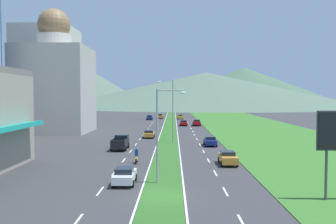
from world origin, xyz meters
name	(u,v)px	position (x,y,z in m)	size (l,w,h in m)	color
ground_plane	(162,196)	(0.00, 0.00, 0.00)	(600.00, 600.00, 0.00)	#38383A
grass_median	(170,128)	(0.00, 60.00, 0.03)	(3.20, 240.00, 0.06)	#2D6023
grass_verge_right	(255,128)	(20.60, 60.00, 0.03)	(24.00, 240.00, 0.06)	#387028
lane_dash_left_2	(77,221)	(-5.10, -5.65, 0.01)	(0.16, 2.80, 0.01)	silver
lane_dash_left_3	(100,191)	(-5.10, 1.52, 0.01)	(0.16, 2.80, 0.01)	silver
lane_dash_left_4	(114,173)	(-5.10, 8.69, 0.01)	(0.16, 2.80, 0.01)	silver
lane_dash_left_5	(124,160)	(-5.10, 15.86, 0.01)	(0.16, 2.80, 0.01)	silver
lane_dash_left_6	(131,151)	(-5.10, 23.04, 0.01)	(0.16, 2.80, 0.01)	silver
lane_dash_left_7	(136,144)	(-5.10, 30.21, 0.01)	(0.16, 2.80, 0.01)	silver
lane_dash_left_8	(140,139)	(-5.10, 37.38, 0.01)	(0.16, 2.80, 0.01)	silver
lane_dash_left_9	(143,135)	(-5.10, 44.56, 0.01)	(0.16, 2.80, 0.01)	silver
lane_dash_left_10	(146,131)	(-5.10, 51.73, 0.01)	(0.16, 2.80, 0.01)	silver
lane_dash_left_11	(148,128)	(-5.10, 58.90, 0.01)	(0.16, 2.80, 0.01)	silver
lane_dash_left_12	(150,126)	(-5.10, 66.07, 0.01)	(0.16, 2.80, 0.01)	silver
lane_dash_left_13	(152,124)	(-5.10, 73.25, 0.01)	(0.16, 2.80, 0.01)	silver
lane_dash_left_14	(153,122)	(-5.10, 80.42, 0.01)	(0.16, 2.80, 0.01)	silver
lane_dash_right_2	(242,222)	(5.10, -5.65, 0.01)	(0.16, 2.80, 0.01)	silver
lane_dash_right_3	(225,192)	(5.10, 1.52, 0.01)	(0.16, 2.80, 0.01)	silver
lane_dash_right_4	(215,173)	(5.10, 8.69, 0.01)	(0.16, 2.80, 0.01)	silver
lane_dash_right_5	(208,160)	(5.10, 15.86, 0.01)	(0.16, 2.80, 0.01)	silver
lane_dash_right_6	(204,151)	(5.10, 23.04, 0.01)	(0.16, 2.80, 0.01)	silver
lane_dash_right_7	(200,144)	(5.10, 30.21, 0.01)	(0.16, 2.80, 0.01)	silver
lane_dash_right_8	(197,139)	(5.10, 37.38, 0.01)	(0.16, 2.80, 0.01)	silver
lane_dash_right_9	(195,135)	(5.10, 44.56, 0.01)	(0.16, 2.80, 0.01)	silver
lane_dash_right_10	(193,131)	(5.10, 51.73, 0.01)	(0.16, 2.80, 0.01)	silver
lane_dash_right_11	(191,128)	(5.10, 58.90, 0.01)	(0.16, 2.80, 0.01)	silver
lane_dash_right_12	(190,126)	(5.10, 66.07, 0.01)	(0.16, 2.80, 0.01)	silver
lane_dash_right_13	(189,124)	(5.10, 73.25, 0.01)	(0.16, 2.80, 0.01)	silver
lane_dash_right_14	(188,122)	(5.10, 80.42, 0.01)	(0.16, 2.80, 0.01)	silver
edge_line_median_left	(162,128)	(-1.75, 60.00, 0.01)	(0.16, 240.00, 0.01)	silver
edge_line_median_right	(177,128)	(1.75, 60.00, 0.01)	(0.16, 240.00, 0.01)	silver
domed_building	(55,84)	(-24.24, 49.52, 10.30)	(14.50, 14.50, 26.04)	#B7B2A8
midrise_colored	(47,76)	(-33.10, 70.66, 12.96)	(15.00, 15.00, 25.91)	beige
hill_far_left	(73,82)	(-86.62, 291.30, 19.35)	(131.33, 131.33, 38.70)	#516B56
hill_far_center	(206,89)	(25.59, 252.25, 12.75)	(226.61, 226.61, 25.50)	#516B56
hill_far_right	(244,86)	(60.63, 283.78, 15.76)	(161.63, 161.63, 31.53)	#47664C
street_lamp_near	(161,129)	(-0.26, 4.22, 4.84)	(2.59, 0.34, 8.40)	#99999E
street_lamp_mid	(171,107)	(0.57, 32.44, 5.88)	(2.62, 0.35, 10.39)	#99999E
car_0	(210,141)	(6.61, 28.86, 0.74)	(1.91, 4.23, 1.45)	navy
car_1	(228,158)	(7.02, 13.17, 0.78)	(1.89, 4.09, 1.52)	#C6842D
car_2	(180,117)	(3.18, 93.98, 0.76)	(1.99, 4.05, 1.49)	yellow
car_3	(150,117)	(-6.82, 90.23, 0.78)	(1.87, 4.77, 1.53)	navy
car_4	(184,123)	(3.53, 66.85, 0.75)	(1.95, 4.40, 1.46)	maroon
car_5	(160,116)	(-3.59, 96.39, 0.81)	(1.86, 4.51, 1.60)	#C6842D
car_6	(197,123)	(6.92, 66.79, 0.82)	(2.01, 4.44, 1.62)	maroon
car_7	(125,175)	(-3.43, 4.01, 0.75)	(1.89, 4.12, 1.47)	silver
car_8	(149,134)	(-3.63, 39.67, 0.73)	(2.00, 4.62, 1.41)	#C6842D
pickup_truck_0	(121,142)	(-6.81, 24.94, 0.98)	(2.18, 5.40, 2.00)	black
motorcycle_rider	(137,157)	(-3.37, 13.99, 0.75)	(0.36, 2.00, 1.80)	black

